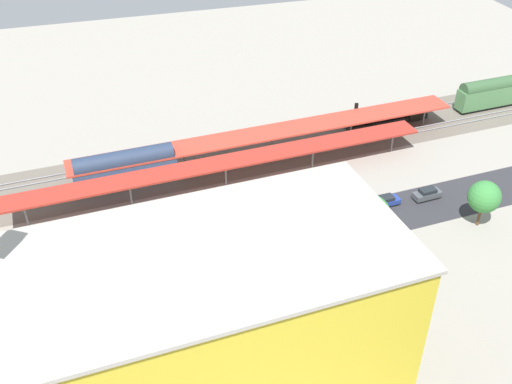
{
  "coord_description": "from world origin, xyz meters",
  "views": [
    {
      "loc": [
        19.69,
        65.4,
        52.91
      ],
      "look_at": [
        0.46,
        2.64,
        7.7
      ],
      "focal_mm": 41.91,
      "sensor_mm": 36.0,
      "label": 1
    }
  ],
  "objects_px": {
    "freight_coach_far": "(125,167)",
    "street_tree_0": "(296,227)",
    "construction_building": "(208,341)",
    "parked_car_0": "(427,194)",
    "parked_car_2": "(334,210)",
    "street_tree_3": "(168,258)",
    "street_tree_5": "(484,197)",
    "platform_canopy_far": "(272,132)",
    "street_tree_2": "(117,264)",
    "parked_car_3": "(286,220)",
    "box_truck_0": "(140,315)",
    "traffic_light": "(111,225)",
    "locomotive": "(387,114)",
    "passenger_coach": "(499,91)",
    "platform_canopy_near": "(225,162)",
    "parked_car_1": "(385,201)",
    "street_tree_1": "(371,214)"
  },
  "relations": [
    {
      "from": "parked_car_2",
      "to": "locomotive",
      "type": "bearing_deg",
      "value": -131.31
    },
    {
      "from": "freight_coach_far",
      "to": "traffic_light",
      "type": "height_order",
      "value": "traffic_light"
    },
    {
      "from": "platform_canopy_far",
      "to": "freight_coach_far",
      "type": "height_order",
      "value": "freight_coach_far"
    },
    {
      "from": "parked_car_0",
      "to": "parked_car_2",
      "type": "height_order",
      "value": "parked_car_0"
    },
    {
      "from": "platform_canopy_far",
      "to": "street_tree_5",
      "type": "xyz_separation_m",
      "value": [
        -22.19,
        27.93,
        0.83
      ]
    },
    {
      "from": "street_tree_2",
      "to": "traffic_light",
      "type": "bearing_deg",
      "value": -90.72
    },
    {
      "from": "street_tree_2",
      "to": "street_tree_3",
      "type": "height_order",
      "value": "street_tree_3"
    },
    {
      "from": "box_truck_0",
      "to": "street_tree_1",
      "type": "height_order",
      "value": "street_tree_1"
    },
    {
      "from": "platform_canopy_far",
      "to": "street_tree_3",
      "type": "bearing_deg",
      "value": 51.45
    },
    {
      "from": "locomotive",
      "to": "passenger_coach",
      "type": "xyz_separation_m",
      "value": [
        -23.9,
        0.0,
        1.42
      ]
    },
    {
      "from": "freight_coach_far",
      "to": "parked_car_1",
      "type": "xyz_separation_m",
      "value": [
        -36.54,
        17.23,
        -2.47
      ]
    },
    {
      "from": "box_truck_0",
      "to": "street_tree_2",
      "type": "height_order",
      "value": "street_tree_2"
    },
    {
      "from": "passenger_coach",
      "to": "construction_building",
      "type": "relative_size",
      "value": 0.51
    },
    {
      "from": "passenger_coach",
      "to": "street_tree_3",
      "type": "xyz_separation_m",
      "value": [
        70.7,
        32.68,
        2.15
      ]
    },
    {
      "from": "parked_car_2",
      "to": "freight_coach_far",
      "type": "bearing_deg",
      "value": -30.93
    },
    {
      "from": "freight_coach_far",
      "to": "construction_building",
      "type": "relative_size",
      "value": 0.46
    },
    {
      "from": "platform_canopy_far",
      "to": "street_tree_3",
      "type": "xyz_separation_m",
      "value": [
        22.64,
        28.41,
        1.3
      ]
    },
    {
      "from": "passenger_coach",
      "to": "street_tree_3",
      "type": "relative_size",
      "value": 2.12
    },
    {
      "from": "freight_coach_far",
      "to": "street_tree_0",
      "type": "height_order",
      "value": "street_tree_0"
    },
    {
      "from": "parked_car_0",
      "to": "street_tree_5",
      "type": "relative_size",
      "value": 0.63
    },
    {
      "from": "platform_canopy_near",
      "to": "street_tree_2",
      "type": "distance_m",
      "value": 27.55
    },
    {
      "from": "platform_canopy_far",
      "to": "parked_car_2",
      "type": "height_order",
      "value": "platform_canopy_far"
    },
    {
      "from": "platform_canopy_near",
      "to": "parked_car_0",
      "type": "xyz_separation_m",
      "value": [
        -28.49,
        12.78,
        -3.35
      ]
    },
    {
      "from": "freight_coach_far",
      "to": "street_tree_5",
      "type": "height_order",
      "value": "street_tree_5"
    },
    {
      "from": "parked_car_3",
      "to": "street_tree_0",
      "type": "height_order",
      "value": "street_tree_0"
    },
    {
      "from": "parked_car_1",
      "to": "street_tree_5",
      "type": "distance_m",
      "value": 14.14
    },
    {
      "from": "traffic_light",
      "to": "locomotive",
      "type": "bearing_deg",
      "value": -156.66
    },
    {
      "from": "street_tree_3",
      "to": "street_tree_5",
      "type": "xyz_separation_m",
      "value": [
        -44.84,
        -0.49,
        -0.46
      ]
    },
    {
      "from": "platform_canopy_far",
      "to": "box_truck_0",
      "type": "xyz_separation_m",
      "value": [
        27.08,
        33.16,
        -2.34
      ]
    },
    {
      "from": "parked_car_3",
      "to": "locomotive",
      "type": "bearing_deg",
      "value": -139.94
    },
    {
      "from": "platform_canopy_far",
      "to": "street_tree_1",
      "type": "xyz_separation_m",
      "value": [
        -5.13,
        27.03,
        0.89
      ]
    },
    {
      "from": "platform_canopy_far",
      "to": "street_tree_2",
      "type": "height_order",
      "value": "street_tree_2"
    },
    {
      "from": "passenger_coach",
      "to": "freight_coach_far",
      "type": "relative_size",
      "value": 1.1
    },
    {
      "from": "locomotive",
      "to": "parked_car_1",
      "type": "distance_m",
      "value": 27.03
    },
    {
      "from": "parked_car_1",
      "to": "street_tree_0",
      "type": "distance_m",
      "value": 19.38
    },
    {
      "from": "parked_car_2",
      "to": "parked_car_3",
      "type": "relative_size",
      "value": 1.03
    },
    {
      "from": "platform_canopy_far",
      "to": "box_truck_0",
      "type": "height_order",
      "value": "platform_canopy_far"
    },
    {
      "from": "box_truck_0",
      "to": "street_tree_3",
      "type": "relative_size",
      "value": 1.01
    },
    {
      "from": "freight_coach_far",
      "to": "traffic_light",
      "type": "distance_m",
      "value": 16.49
    },
    {
      "from": "freight_coach_far",
      "to": "street_tree_0",
      "type": "distance_m",
      "value": 31.56
    },
    {
      "from": "parked_car_3",
      "to": "box_truck_0",
      "type": "distance_m",
      "value": 26.62
    },
    {
      "from": "street_tree_0",
      "to": "street_tree_2",
      "type": "xyz_separation_m",
      "value": [
        22.93,
        0.16,
        -0.26
      ]
    },
    {
      "from": "parked_car_1",
      "to": "freight_coach_far",
      "type": "bearing_deg",
      "value": -25.25
    },
    {
      "from": "platform_canopy_near",
      "to": "box_truck_0",
      "type": "bearing_deg",
      "value": 56.58
    },
    {
      "from": "platform_canopy_near",
      "to": "platform_canopy_far",
      "type": "bearing_deg",
      "value": -144.21
    },
    {
      "from": "freight_coach_far",
      "to": "street_tree_5",
      "type": "relative_size",
      "value": 2.24
    },
    {
      "from": "parked_car_0",
      "to": "street_tree_5",
      "type": "xyz_separation_m",
      "value": [
        -3.62,
        8.0,
        4.13
      ]
    },
    {
      "from": "platform_canopy_far",
      "to": "traffic_light",
      "type": "height_order",
      "value": "traffic_light"
    },
    {
      "from": "passenger_coach",
      "to": "parked_car_1",
      "type": "height_order",
      "value": "passenger_coach"
    },
    {
      "from": "locomotive",
      "to": "passenger_coach",
      "type": "distance_m",
      "value": 23.94
    }
  ]
}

